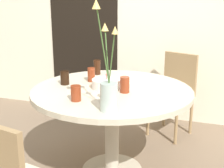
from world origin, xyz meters
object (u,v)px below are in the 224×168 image
(chair_right_flank, at_px, (175,90))
(side_plate, at_px, (129,79))
(drink_glass_3, at_px, (65,78))
(drink_glass_0, at_px, (125,85))
(birthday_cake, at_px, (106,84))
(flower_vase, at_px, (108,88))
(drink_glass_5, at_px, (97,67))
(drink_glass_4, at_px, (76,93))
(drink_glass_1, at_px, (91,75))
(drink_glass_2, at_px, (108,92))

(chair_right_flank, relative_size, side_plate, 4.17)
(drink_glass_3, bearing_deg, drink_glass_0, -5.57)
(birthday_cake, distance_m, drink_glass_0, 0.18)
(flower_vase, relative_size, drink_glass_5, 5.14)
(birthday_cake, bearing_deg, drink_glass_4, -105.43)
(side_plate, distance_m, drink_glass_1, 0.34)
(chair_right_flank, distance_m, drink_glass_4, 1.49)
(side_plate, height_order, drink_glass_3, drink_glass_3)
(drink_glass_1, bearing_deg, drink_glass_2, -54.07)
(drink_glass_1, distance_m, drink_glass_4, 0.52)
(birthday_cake, bearing_deg, drink_glass_0, -18.70)
(birthday_cake, xyz_separation_m, drink_glass_1, (-0.19, 0.15, 0.02))
(drink_glass_2, height_order, drink_glass_5, drink_glass_5)
(drink_glass_5, bearing_deg, flower_vase, -64.16)
(side_plate, bearing_deg, drink_glass_4, -106.41)
(chair_right_flank, xyz_separation_m, flower_vase, (-0.24, -1.48, 0.43))
(drink_glass_0, height_order, drink_glass_5, drink_glass_5)
(chair_right_flank, relative_size, drink_glass_5, 6.40)
(drink_glass_3, bearing_deg, drink_glass_2, -28.86)
(drink_glass_1, height_order, drink_glass_5, drink_glass_5)
(flower_vase, distance_m, side_plate, 0.82)
(flower_vase, xyz_separation_m, drink_glass_3, (-0.56, 0.47, -0.10))
(drink_glass_2, relative_size, drink_glass_4, 1.12)
(drink_glass_0, bearing_deg, flower_vase, -88.08)
(flower_vase, height_order, drink_glass_3, flower_vase)
(side_plate, xyz_separation_m, drink_glass_4, (-0.20, -0.68, 0.05))
(flower_vase, relative_size, side_plate, 3.35)
(chair_right_flank, xyz_separation_m, drink_glass_3, (-0.80, -1.00, 0.32))
(flower_vase, height_order, drink_glass_5, flower_vase)
(drink_glass_4, bearing_deg, drink_glass_1, 100.49)
(birthday_cake, bearing_deg, chair_right_flank, 66.84)
(drink_glass_2, bearing_deg, side_plate, 91.30)
(drink_glass_0, bearing_deg, drink_glass_3, 174.43)
(side_plate, relative_size, drink_glass_4, 1.88)
(drink_glass_2, bearing_deg, birthday_cake, 112.70)
(flower_vase, xyz_separation_m, drink_glass_5, (-0.43, 0.88, -0.09))
(drink_glass_2, bearing_deg, drink_glass_3, 151.14)
(drink_glass_0, relative_size, drink_glass_5, 0.90)
(birthday_cake, relative_size, flower_vase, 0.33)
(chair_right_flank, distance_m, birthday_cake, 1.13)
(side_plate, bearing_deg, drink_glass_1, -150.74)
(flower_vase, relative_size, drink_glass_3, 6.28)
(flower_vase, relative_size, drink_glass_4, 6.32)
(drink_glass_0, bearing_deg, drink_glass_5, 131.67)
(drink_glass_0, distance_m, drink_glass_3, 0.55)
(chair_right_flank, bearing_deg, drink_glass_5, -117.58)
(drink_glass_1, relative_size, drink_glass_4, 1.09)
(drink_glass_3, relative_size, drink_glass_5, 0.82)
(flower_vase, distance_m, drink_glass_2, 0.24)
(side_plate, height_order, drink_glass_5, drink_glass_5)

